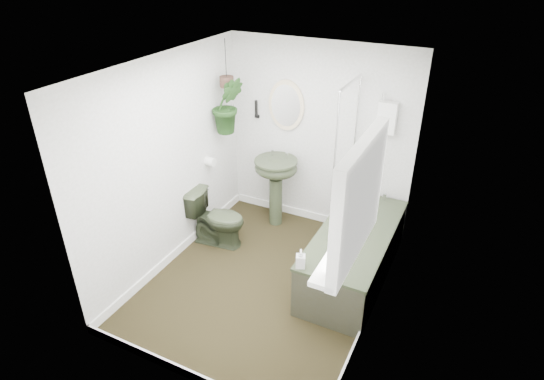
% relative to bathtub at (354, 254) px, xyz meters
% --- Properties ---
extents(floor, '(2.30, 2.80, 0.02)m').
position_rel_bathtub_xyz_m(floor, '(-0.80, -0.50, -0.30)').
color(floor, black).
rests_on(floor, ground).
extents(ceiling, '(2.30, 2.80, 0.02)m').
position_rel_bathtub_xyz_m(ceiling, '(-0.80, -0.50, 2.02)').
color(ceiling, white).
rests_on(ceiling, ground).
extents(wall_back, '(2.30, 0.02, 2.30)m').
position_rel_bathtub_xyz_m(wall_back, '(-0.80, 0.91, 0.86)').
color(wall_back, silver).
rests_on(wall_back, ground).
extents(wall_front, '(2.30, 0.02, 2.30)m').
position_rel_bathtub_xyz_m(wall_front, '(-0.80, -1.91, 0.86)').
color(wall_front, silver).
rests_on(wall_front, ground).
extents(wall_left, '(0.02, 2.80, 2.30)m').
position_rel_bathtub_xyz_m(wall_left, '(-1.96, -0.50, 0.86)').
color(wall_left, silver).
rests_on(wall_left, ground).
extents(wall_right, '(0.02, 2.80, 2.30)m').
position_rel_bathtub_xyz_m(wall_right, '(0.36, -0.50, 0.86)').
color(wall_right, silver).
rests_on(wall_right, ground).
extents(skirting, '(2.30, 2.80, 0.10)m').
position_rel_bathtub_xyz_m(skirting, '(-0.80, -0.50, -0.24)').
color(skirting, white).
rests_on(skirting, floor).
extents(bathtub, '(0.72, 1.72, 0.58)m').
position_rel_bathtub_xyz_m(bathtub, '(0.00, 0.00, 0.00)').
color(bathtub, '#313B27').
rests_on(bathtub, floor).
extents(bath_screen, '(0.04, 0.72, 1.40)m').
position_rel_bathtub_xyz_m(bath_screen, '(-0.33, 0.49, 0.99)').
color(bath_screen, silver).
rests_on(bath_screen, bathtub).
extents(shower_box, '(0.20, 0.10, 0.35)m').
position_rel_bathtub_xyz_m(shower_box, '(0.00, 0.84, 1.26)').
color(shower_box, white).
rests_on(shower_box, wall_back).
extents(oval_mirror, '(0.46, 0.03, 0.62)m').
position_rel_bathtub_xyz_m(oval_mirror, '(-1.22, 0.87, 1.21)').
color(oval_mirror, beige).
rests_on(oval_mirror, wall_back).
extents(wall_sconce, '(0.04, 0.04, 0.22)m').
position_rel_bathtub_xyz_m(wall_sconce, '(-1.62, 0.86, 1.11)').
color(wall_sconce, black).
rests_on(wall_sconce, wall_back).
extents(toilet_roll_holder, '(0.11, 0.11, 0.11)m').
position_rel_bathtub_xyz_m(toilet_roll_holder, '(-1.90, 0.20, 0.61)').
color(toilet_roll_holder, white).
rests_on(toilet_roll_holder, wall_left).
extents(window_recess, '(0.08, 1.00, 0.90)m').
position_rel_bathtub_xyz_m(window_recess, '(0.29, -1.20, 1.36)').
color(window_recess, white).
rests_on(window_recess, wall_right).
extents(window_sill, '(0.18, 1.00, 0.04)m').
position_rel_bathtub_xyz_m(window_sill, '(0.22, -1.20, 0.94)').
color(window_sill, white).
rests_on(window_sill, wall_right).
extents(window_blinds, '(0.01, 0.86, 0.76)m').
position_rel_bathtub_xyz_m(window_blinds, '(0.24, -1.20, 1.36)').
color(window_blinds, white).
rests_on(window_blinds, wall_right).
extents(toilet, '(0.71, 0.46, 0.68)m').
position_rel_bathtub_xyz_m(toilet, '(-1.65, -0.10, 0.05)').
color(toilet, '#313B27').
rests_on(toilet, floor).
extents(pedestal_sink, '(0.61, 0.55, 0.90)m').
position_rel_bathtub_xyz_m(pedestal_sink, '(-1.22, 0.60, 0.16)').
color(pedestal_sink, '#313B27').
rests_on(pedestal_sink, floor).
extents(sill_plant, '(0.24, 0.21, 0.26)m').
position_rel_bathtub_xyz_m(sill_plant, '(0.20, -0.90, 1.09)').
color(sill_plant, black).
rests_on(sill_plant, window_sill).
extents(hanging_plant, '(0.48, 0.46, 0.67)m').
position_rel_bathtub_xyz_m(hanging_plant, '(-1.77, 0.45, 1.26)').
color(hanging_plant, black).
rests_on(hanging_plant, ceiling).
extents(soap_bottle, '(0.11, 0.11, 0.19)m').
position_rel_bathtub_xyz_m(soap_bottle, '(-0.29, -0.79, 0.38)').
color(soap_bottle, black).
rests_on(soap_bottle, bathtub).
extents(hanging_pot, '(0.16, 0.16, 0.12)m').
position_rel_bathtub_xyz_m(hanging_pot, '(-1.77, 0.45, 1.53)').
color(hanging_pot, '#432C23').
rests_on(hanging_pot, ceiling).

